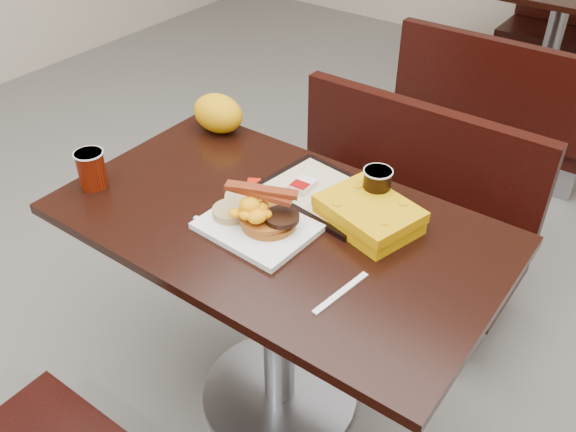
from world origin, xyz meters
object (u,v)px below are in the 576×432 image
Objects in this scene: knife at (341,293)px; paper_bag at (218,113)px; clamshell at (369,214)px; bench_near_n at (390,213)px; coffee_cup_far at (377,187)px; table_near at (279,319)px; platter at (257,227)px; fork at (209,222)px; bench_far_s at (505,99)px; coffee_cup_near at (92,169)px; tray at (325,194)px; table_far at (549,53)px; pancake_stack at (269,220)px; hashbrown_sleeve_left at (303,185)px.

paper_bag is at bearing -111.61° from knife.
paper_bag is at bearing -177.84° from clamshell.
bench_near_n is 9.73× the size of coffee_cup_far.
platter is at bearing -105.63° from table_near.
fork is at bearing -84.88° from knife.
bench_near_n is 1.20m from bench_far_s.
coffee_cup_far is at bearing 37.37° from fork.
knife is (0.82, 0.04, -0.05)m from coffee_cup_near.
bench_near_n is 2.90× the size of tray.
knife is (0.29, -2.74, 0.38)m from table_far.
coffee_cup_far reaches higher than coffee_cup_near.
table_far is at bearing 78.84° from paper_bag.
paper_bag is at bearing 174.82° from tray.
coffee_cup_near is (-0.53, -0.18, 0.43)m from table_near.
table_far is 2.40m from paper_bag.
fork is at bearing -99.66° from bench_near_n.
clamshell is at bearing -154.69° from knife.
coffee_cup_far reaches higher than bench_far_s.
fork is 0.46m from coffee_cup_far.
coffee_cup_near is (-0.53, -2.78, 0.43)m from table_far.
bench_far_s is 3.51× the size of platter.
pancake_stack is (0.03, 0.02, 0.02)m from platter.
table_near reaches higher than bench_near_n.
table_near is 0.47m from clamshell.
platter is 0.83× the size of tray.
bench_far_s is 2.19m from coffee_cup_near.
tray is at bearing -12.91° from paper_bag.
coffee_cup_far is (0.18, -2.39, 0.44)m from table_far.
platter is at bearing -95.72° from knife.
table_near is 1.00× the size of table_far.
platter is 0.13m from fork.
pancake_stack is 0.26m from clamshell.
coffee_cup_far reaches higher than clamshell.
tray is at bearing -89.02° from table_far.
table_far is 6.51× the size of knife.
bench_far_s is 6.99× the size of pancake_stack.
pancake_stack reaches higher than table_near.
bench_far_s is 13.65× the size of hashbrown_sleeve_left.
platter is 3.89× the size of hashbrown_sleeve_left.
platter is at bearing -96.46° from tray.
clamshell is (0.21, -0.57, 0.42)m from bench_near_n.
pancake_stack reaches higher than bench_far_s.
coffee_cup_near is (-0.53, -2.08, 0.44)m from bench_far_s.
bench_near_n is 0.66m from tray.
hashbrown_sleeve_left is (-0.06, -0.03, 0.02)m from tray.
coffee_cup_near is at bearing -120.96° from bench_near_n.
coffee_cup_far is (0.20, 0.27, 0.06)m from platter.
coffee_cup_near is at bearing -151.45° from coffee_cup_far.
coffee_cup_far is 0.58× the size of paper_bag.
table_near is 0.70m from bench_near_n.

